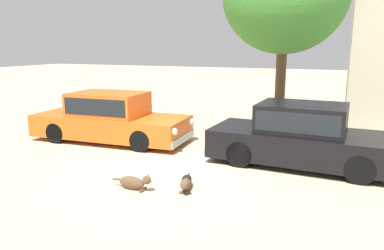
{
  "coord_description": "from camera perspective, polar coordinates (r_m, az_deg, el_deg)",
  "views": [
    {
      "loc": [
        3.69,
        -8.01,
        2.81
      ],
      "look_at": [
        0.29,
        0.2,
        0.9
      ],
      "focal_mm": 34.21,
      "sensor_mm": 36.0,
      "label": 1
    }
  ],
  "objects": [
    {
      "name": "stray_dog_spotted",
      "position": [
        7.43,
        -0.9,
        -8.92
      ],
      "size": [
        0.39,
        1.0,
        0.33
      ],
      "rotation": [
        0.0,
        0.0,
        5.02
      ],
      "color": "brown",
      "rests_on": "ground_plane"
    },
    {
      "name": "ground_plane",
      "position": [
        9.25,
        -2.16,
        -5.55
      ],
      "size": [
        80.0,
        80.0,
        0.0
      ],
      "primitive_type": "plane",
      "color": "tan"
    },
    {
      "name": "parked_sedan_second",
      "position": [
        9.14,
        16.79,
        -1.54
      ],
      "size": [
        4.55,
        1.99,
        1.49
      ],
      "rotation": [
        0.0,
        0.0,
        -0.05
      ],
      "color": "black",
      "rests_on": "ground_plane"
    },
    {
      "name": "parked_sedan_nearest",
      "position": [
        11.27,
        -12.65,
        1.19
      ],
      "size": [
        4.88,
        1.98,
        1.47
      ],
      "rotation": [
        0.0,
        0.0,
        0.05
      ],
      "color": "#D15619",
      "rests_on": "ground_plane"
    },
    {
      "name": "stray_dog_tan",
      "position": [
        7.48,
        -8.95,
        -8.82
      ],
      "size": [
        0.94,
        0.22,
        0.36
      ],
      "rotation": [
        0.0,
        0.0,
        6.27
      ],
      "color": "brown",
      "rests_on": "ground_plane"
    }
  ]
}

